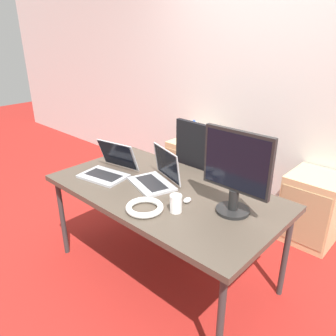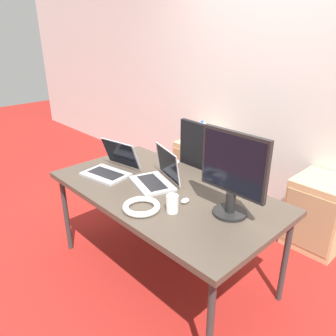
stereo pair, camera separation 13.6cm
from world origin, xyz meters
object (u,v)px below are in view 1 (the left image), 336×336
(mouse, at_px, (187,200))
(coffee_cup_brown, at_px, (171,167))
(cabinet_left, at_px, (192,167))
(laptop_left, at_px, (108,169))
(cabinet_right, at_px, (312,208))
(monitor, at_px, (236,171))
(water_bottle, at_px, (194,132))
(coffee_cup_white, at_px, (176,204))
(laptop_right, at_px, (157,177))
(office_chair, at_px, (209,192))
(cable_coil, at_px, (145,207))

(mouse, height_order, coffee_cup_brown, coffee_cup_brown)
(cabinet_left, relative_size, laptop_left, 1.62)
(cabinet_right, xyz_separation_m, laptop_left, (-1.14, -1.32, 0.46))
(monitor, bearing_deg, water_bottle, 136.79)
(coffee_cup_white, bearing_deg, mouse, 99.09)
(coffee_cup_white, bearing_deg, laptop_right, 150.90)
(office_chair, relative_size, coffee_cup_brown, 10.77)
(laptop_left, relative_size, mouse, 6.08)
(cable_coil, bearing_deg, laptop_left, 163.11)
(coffee_cup_brown, bearing_deg, cabinet_left, 119.48)
(mouse, bearing_deg, coffee_cup_white, -80.91)
(coffee_cup_white, xyz_separation_m, coffee_cup_brown, (-0.42, 0.42, -0.01))
(water_bottle, height_order, coffee_cup_white, water_bottle)
(cabinet_right, relative_size, laptop_left, 1.62)
(water_bottle, distance_m, laptop_left, 1.34)
(cabinet_right, xyz_separation_m, monitor, (-0.13, -1.15, 0.69))
(mouse, relative_size, cable_coil, 0.27)
(cabinet_left, distance_m, coffee_cup_brown, 1.20)
(cabinet_left, relative_size, cabinet_right, 1.00)
(monitor, height_order, mouse, monitor)
(cabinet_left, xyz_separation_m, coffee_cup_white, (0.96, -1.38, 0.47))
(laptop_left, distance_m, monitor, 1.05)
(monitor, bearing_deg, laptop_left, -170.07)
(laptop_right, distance_m, mouse, 0.35)
(laptop_right, height_order, coffee_cup_brown, laptop_right)
(office_chair, xyz_separation_m, monitor, (0.61, -0.62, 0.59))
(cabinet_right, xyz_separation_m, mouse, (-0.41, -1.25, 0.43))
(office_chair, xyz_separation_m, water_bottle, (-0.61, 0.52, 0.33))
(laptop_right, relative_size, coffee_cup_white, 3.58)
(office_chair, bearing_deg, laptop_right, -90.95)
(laptop_right, height_order, coffee_cup_white, laptop_right)
(laptop_right, bearing_deg, cabinet_left, 116.89)
(laptop_left, height_order, laptop_right, laptop_right)
(cabinet_right, distance_m, water_bottle, 1.42)
(water_bottle, height_order, coffee_cup_brown, water_bottle)
(coffee_cup_white, height_order, cable_coil, coffee_cup_white)
(cabinet_right, relative_size, coffee_cup_white, 5.49)
(monitor, xyz_separation_m, coffee_cup_white, (-0.26, -0.24, -0.22))
(office_chair, relative_size, laptop_right, 2.67)
(cabinet_left, bearing_deg, laptop_left, -80.74)
(office_chair, relative_size, laptop_left, 2.83)
(cabinet_left, xyz_separation_m, cable_coil, (0.81, -1.50, 0.43))
(water_bottle, relative_size, laptop_right, 0.59)
(cabinet_right, xyz_separation_m, coffee_cup_brown, (-0.80, -0.97, 0.46))
(laptop_right, height_order, monitor, monitor)
(laptop_right, relative_size, cable_coil, 1.71)
(mouse, xyz_separation_m, coffee_cup_brown, (-0.39, 0.28, 0.03))
(office_chair, bearing_deg, cable_coil, -78.51)
(laptop_left, height_order, mouse, laptop_left)
(laptop_right, xyz_separation_m, coffee_cup_brown, (-0.05, 0.21, -0.00))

